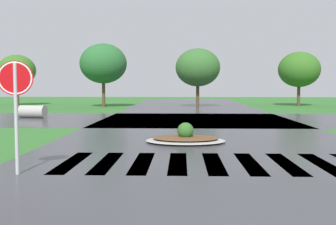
# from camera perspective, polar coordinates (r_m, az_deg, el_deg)

# --- Properties ---
(asphalt_roadway) EXTENTS (10.60, 80.00, 0.01)m
(asphalt_roadway) POSITION_cam_1_polar(r_m,az_deg,el_deg) (14.58, 5.09, -3.89)
(asphalt_roadway) COLOR #35353A
(asphalt_roadway) RESTS_ON ground
(asphalt_cross_road) EXTENTS (90.00, 9.54, 0.01)m
(asphalt_cross_road) POSITION_cam_1_polar(r_m,az_deg,el_deg) (23.22, 3.92, -0.97)
(asphalt_cross_road) COLOR #35353A
(asphalt_cross_road) RESTS_ON ground
(crosswalk_stripes) EXTENTS (7.65, 2.99, 0.01)m
(crosswalk_stripes) POSITION_cam_1_polar(r_m,az_deg,el_deg) (10.49, 6.33, -6.97)
(crosswalk_stripes) COLOR white
(crosswalk_stripes) RESTS_ON ground
(stop_sign) EXTENTS (0.74, 0.22, 2.50)m
(stop_sign) POSITION_cam_1_polar(r_m,az_deg,el_deg) (9.56, -20.34, 2.91)
(stop_sign) COLOR #B2B5BA
(stop_sign) RESTS_ON ground
(median_island) EXTENTS (2.73, 2.09, 0.68)m
(median_island) POSITION_cam_1_polar(r_m,az_deg,el_deg) (14.14, 2.44, -3.59)
(median_island) COLOR #9E9B93
(median_island) RESTS_ON ground
(drainage_pipe_stack) EXTENTS (1.64, 0.99, 0.74)m
(drainage_pipe_stack) POSITION_cam_1_polar(r_m,az_deg,el_deg) (25.64, -18.20, 0.12)
(drainage_pipe_stack) COLOR #9E9B93
(drainage_pipe_stack) RESTS_ON ground
(background_treeline) EXTENTS (46.79, 6.38, 5.91)m
(background_treeline) POSITION_cam_1_polar(r_m,az_deg,el_deg) (37.20, 9.62, 6.30)
(background_treeline) COLOR #4C3823
(background_treeline) RESTS_ON ground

